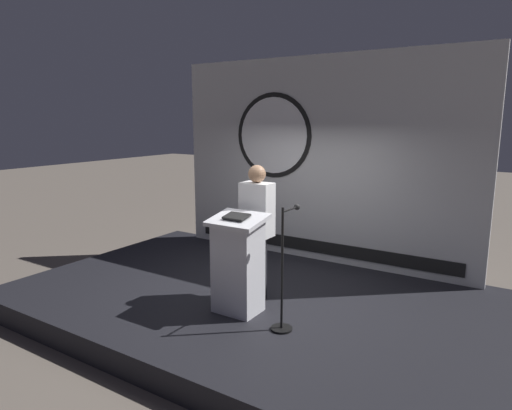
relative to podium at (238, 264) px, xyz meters
The scene contains 6 objects.
ground_plane 1.05m from the podium, 100.22° to the left, with size 40.00×40.00×0.00m, color #6B6056.
stage_platform 0.93m from the podium, 100.22° to the left, with size 6.40×4.00×0.30m, color black.
banner_display 2.62m from the podium, 93.07° to the left, with size 5.06×0.12×3.24m.
podium is the anchor object (origin of this frame).
speaker_person 0.56m from the podium, 94.36° to the left, with size 0.40×0.26×1.72m.
microphone_stand 0.70m from the podium, ahead, with size 0.24×0.48×1.37m.
Camera 1 is at (3.02, -4.75, 2.59)m, focal length 31.65 mm.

